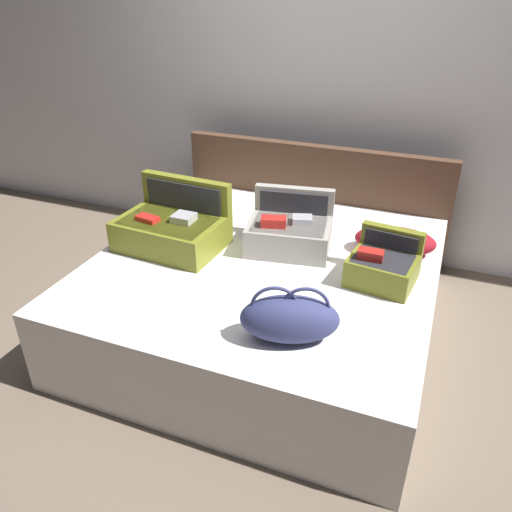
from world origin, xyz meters
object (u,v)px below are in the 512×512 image
object	(u,v)px
hard_case_large	(172,228)
hard_case_medium	(290,231)
pillow_near_headboard	(395,241)
bed	(265,295)
duffel_bag	(290,318)
hard_case_small	(383,266)

from	to	relation	value
hard_case_large	hard_case_medium	size ratio (longest dim) A/B	1.17
pillow_near_headboard	bed	bearing A→B (deg)	-151.18
bed	duffel_bag	xyz separation A→B (m)	(0.35, -0.63, 0.35)
hard_case_medium	duffel_bag	size ratio (longest dim) A/B	1.10
bed	hard_case_medium	distance (m)	0.41
bed	hard_case_small	xyz separation A→B (m)	(0.65, 0.02, 0.33)
pillow_near_headboard	hard_case_small	bearing A→B (deg)	-92.42
hard_case_medium	pillow_near_headboard	size ratio (longest dim) A/B	1.15
hard_case_medium	duffel_bag	bearing A→B (deg)	-80.93
hard_case_large	duffel_bag	distance (m)	1.10
hard_case_large	duffel_bag	world-z (taller)	hard_case_large
bed	hard_case_large	distance (m)	0.68
hard_case_large	duffel_bag	size ratio (longest dim) A/B	1.29
duffel_bag	pillow_near_headboard	bearing A→B (deg)	72.42
hard_case_large	bed	bearing A→B (deg)	6.96
hard_case_large	hard_case_small	world-z (taller)	hard_case_large
hard_case_large	pillow_near_headboard	world-z (taller)	hard_case_large
bed	hard_case_medium	xyz separation A→B (m)	(0.08, 0.19, 0.35)
hard_case_small	pillow_near_headboard	bearing A→B (deg)	94.77
hard_case_large	pillow_near_headboard	xyz separation A→B (m)	(1.24, 0.40, -0.04)
hard_case_medium	hard_case_small	bearing A→B (deg)	-26.33
bed	duffel_bag	world-z (taller)	duffel_bag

